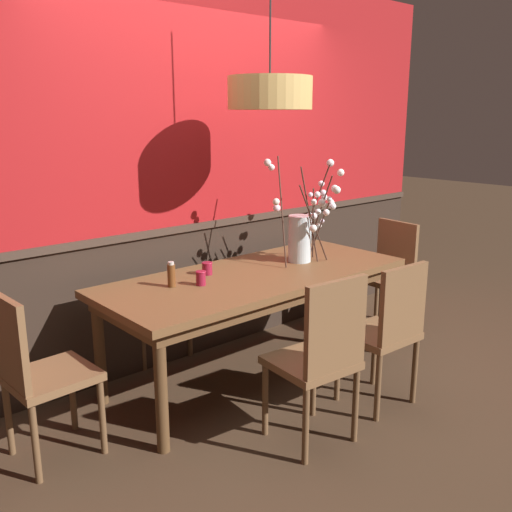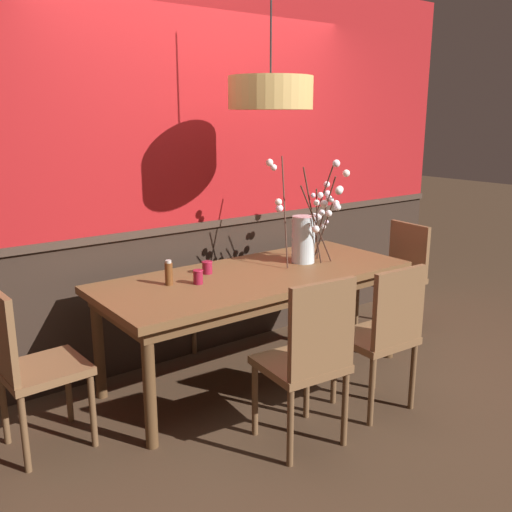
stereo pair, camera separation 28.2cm
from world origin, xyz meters
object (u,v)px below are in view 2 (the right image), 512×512
Objects in this scene: condiment_bottle at (169,273)px; chair_near_side_right at (384,331)px; chair_head_east_end at (397,272)px; dining_table at (256,285)px; chair_near_side_left at (309,355)px; pendant_lamp at (271,93)px; chair_far_side_right at (224,270)px; vase_with_blossoms at (307,233)px; candle_holder_nearer_center at (207,267)px; chair_head_west_end at (29,362)px; chair_far_side_left at (154,285)px; candle_holder_nearer_edge at (198,277)px.

chair_near_side_right is at bearing -46.40° from condiment_bottle.
chair_head_east_end is at bearing 36.12° from chair_near_side_right.
chair_near_side_left is at bearing -109.30° from dining_table.
pendant_lamp is at bearing 104.71° from chair_near_side_right.
chair_far_side_right is 1.26× the size of vase_with_blossoms.
condiment_bottle is at bearing -140.49° from chair_far_side_right.
candle_holder_nearer_center is 1.20m from pendant_lamp.
chair_near_side_left is 1.06m from condiment_bottle.
vase_with_blossoms reaches higher than chair_head_west_end.
chair_head_east_end is at bearing -25.97° from chair_far_side_left.
chair_head_west_end reaches higher than condiment_bottle.
candle_holder_nearer_edge is 0.57× the size of condiment_bottle.
chair_near_side_right reaches higher than condiment_bottle.
chair_near_side_right is 5.82× the size of condiment_bottle.
condiment_bottle reaches higher than dining_table.
condiment_bottle is (0.91, 0.11, 0.31)m from chair_head_west_end.
vase_with_blossoms is (0.77, 0.88, 0.42)m from chair_near_side_left.
chair_head_west_end is at bearing 155.01° from chair_near_side_right.
chair_near_side_left is at bearing -92.03° from candle_holder_nearer_center.
chair_far_side_right is 1.23m from condiment_bottle.
chair_far_side_right is 11.24× the size of candle_holder_nearer_center.
chair_near_side_left is 1.30× the size of vase_with_blossoms.
dining_table is 1.51m from chair_head_west_end.
chair_near_side_right is at bearing -48.92° from candle_holder_nearer_edge.
chair_head_west_end reaches higher than dining_table.
pendant_lamp is (-0.36, -0.03, 0.95)m from vase_with_blossoms.
vase_with_blossoms reaches higher than condiment_bottle.
chair_head_west_end is (-1.51, 0.00, -0.15)m from dining_table.
candle_holder_nearer_center is at bearing 166.23° from vase_with_blossoms.
chair_far_side_right is at bearing 48.06° from candle_holder_nearer_edge.
dining_table is 1.26m from pendant_lamp.
chair_far_side_left is (-1.79, 0.87, 0.00)m from chair_head_east_end.
chair_head_east_end is at bearing 25.62° from chair_near_side_left.
chair_far_side_right is at bearing 70.18° from chair_near_side_left.
chair_head_east_end is at bearing -38.52° from chair_far_side_right.
candle_holder_nearer_center is (-0.73, 0.18, -0.17)m from vase_with_blossoms.
pendant_lamp reaches higher than candle_holder_nearer_edge.
chair_head_east_end is 10.80× the size of candle_holder_nearer_center.
dining_table is at bearing 179.03° from chair_head_east_end.
vase_with_blossoms reaches higher than candle_holder_nearer_center.
chair_near_side_right is 11.05× the size of candle_holder_nearer_center.
candle_holder_nearer_center is at bearing 119.50° from chair_near_side_right.
chair_far_side_right is at bearing 99.15° from vase_with_blossoms.
chair_head_east_end is at bearing -2.10° from vase_with_blossoms.
chair_far_side_left is 10.77× the size of candle_holder_nearer_center.
candle_holder_nearer_edge is (-0.90, 0.01, -0.17)m from vase_with_blossoms.
chair_near_side_left reaches higher than candle_holder_nearer_center.
pendant_lamp reaches higher than chair_far_side_right.
chair_far_side_left is 9.97× the size of candle_holder_nearer_edge.
candle_holder_nearer_center is at bearing 172.87° from chair_head_east_end.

